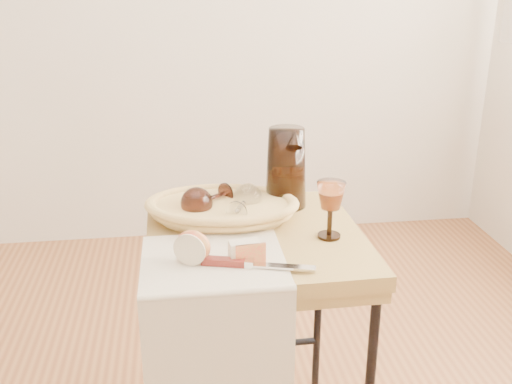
{
  "coord_description": "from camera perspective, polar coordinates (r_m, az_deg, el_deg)",
  "views": [
    {
      "loc": [
        0.2,
        -1.11,
        1.32
      ],
      "look_at": [
        0.38,
        0.24,
        0.81
      ],
      "focal_mm": 41.71,
      "sensor_mm": 36.0,
      "label": 1
    }
  ],
  "objects": [
    {
      "name": "side_table",
      "position": [
        1.69,
        -0.09,
        -14.75
      ],
      "size": [
        0.56,
        0.56,
        0.69
      ],
      "primitive_type": null,
      "rotation": [
        0.0,
        0.0,
        0.02
      ],
      "color": "brown",
      "rests_on": "floor"
    },
    {
      "name": "tea_towel",
      "position": [
        1.37,
        -4.12,
        -6.61
      ],
      "size": [
        0.33,
        0.3,
        0.01
      ],
      "primitive_type": "cube",
      "rotation": [
        0.0,
        0.0,
        -0.0
      ],
      "color": "beige",
      "rests_on": "side_table"
    },
    {
      "name": "bread_basket",
      "position": [
        1.59,
        -3.26,
        -1.73
      ],
      "size": [
        0.39,
        0.3,
        0.05
      ],
      "primitive_type": null,
      "rotation": [
        0.0,
        0.0,
        -0.14
      ],
      "color": "tan",
      "rests_on": "side_table"
    },
    {
      "name": "goblet_lying_a",
      "position": [
        1.59,
        -4.49,
        -0.63
      ],
      "size": [
        0.16,
        0.15,
        0.09
      ],
      "primitive_type": null,
      "rotation": [
        0.0,
        0.0,
        3.82
      ],
      "color": "#3C1C16",
      "rests_on": "bread_basket"
    },
    {
      "name": "goblet_lying_b",
      "position": [
        1.56,
        -1.25,
        -1.1
      ],
      "size": [
        0.12,
        0.15,
        0.08
      ],
      "primitive_type": null,
      "rotation": [
        0.0,
        0.0,
        1.18
      ],
      "color": "white",
      "rests_on": "bread_basket"
    },
    {
      "name": "pitcher",
      "position": [
        1.65,
        2.89,
        2.35
      ],
      "size": [
        0.21,
        0.27,
        0.26
      ],
      "primitive_type": null,
      "rotation": [
        0.0,
        0.0,
        -0.27
      ],
      "color": "black",
      "rests_on": "side_table"
    },
    {
      "name": "wine_goblet",
      "position": [
        1.47,
        7.13,
        -1.7
      ],
      "size": [
        0.09,
        0.09,
        0.15
      ],
      "primitive_type": null,
      "rotation": [
        0.0,
        0.0,
        -0.21
      ],
      "color": "white",
      "rests_on": "side_table"
    },
    {
      "name": "apple_half",
      "position": [
        1.35,
        -6.04,
        -5.17
      ],
      "size": [
        0.09,
        0.07,
        0.08
      ],
      "primitive_type": "ellipsoid",
      "rotation": [
        0.0,
        0.0,
        -0.43
      ],
      "color": "red",
      "rests_on": "tea_towel"
    },
    {
      "name": "apple_wedge",
      "position": [
        1.36,
        -1.1,
        -5.67
      ],
      "size": [
        0.07,
        0.04,
        0.05
      ],
      "primitive_type": "cube",
      "rotation": [
        0.0,
        0.0,
        0.11
      ],
      "color": "beige",
      "rests_on": "tea_towel"
    },
    {
      "name": "table_knife",
      "position": [
        1.33,
        -0.25,
        -6.81
      ],
      "size": [
        0.25,
        0.09,
        0.02
      ],
      "primitive_type": null,
      "rotation": [
        0.0,
        0.0,
        -0.27
      ],
      "color": "silver",
      "rests_on": "tea_towel"
    }
  ]
}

